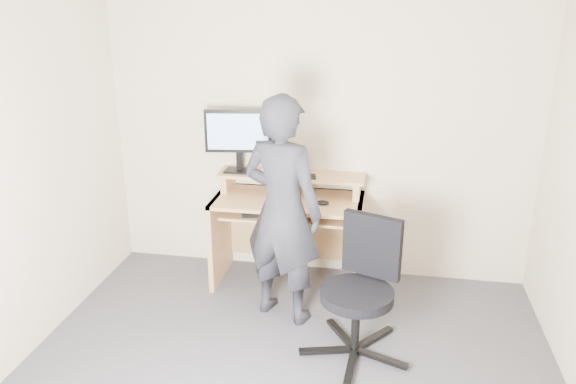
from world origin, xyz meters
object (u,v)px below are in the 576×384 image
(desk, at_px, (290,218))
(monitor, at_px, (238,135))
(office_chair, at_px, (362,284))
(person, at_px, (282,211))

(desk, height_order, monitor, monitor)
(office_chair, height_order, person, person)
(office_chair, relative_size, person, 0.54)
(monitor, relative_size, office_chair, 0.59)
(office_chair, bearing_deg, desk, 146.05)
(office_chair, xyz_separation_m, person, (-0.60, 0.35, 0.34))
(office_chair, bearing_deg, person, 171.07)
(desk, xyz_separation_m, person, (0.05, -0.58, 0.30))
(person, bearing_deg, monitor, -32.59)
(desk, height_order, office_chair, office_chair)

